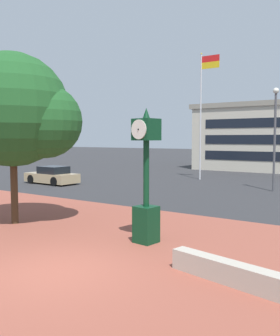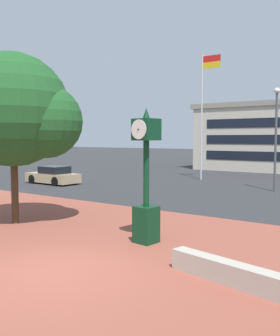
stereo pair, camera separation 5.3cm
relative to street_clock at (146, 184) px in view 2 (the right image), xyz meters
name	(u,v)px [view 2 (the right image)]	position (x,y,z in m)	size (l,w,h in m)	color
ground_plane	(54,271)	(-0.45, -3.42, -1.87)	(200.00, 200.00, 0.00)	#2D2D30
plaza_brick_paving	(108,250)	(-0.45, -1.33, -1.87)	(44.00, 12.19, 0.01)	brown
planter_wall	(231,273)	(3.47, -1.74, -1.62)	(3.20, 0.40, 0.50)	#ADA393
street_clock	(146,184)	(0.00, 0.00, 0.00)	(0.75, 0.80, 4.23)	#0C381E
plaza_tree	(20,113)	(-5.47, -0.49, 2.40)	(4.65, 4.33, 6.53)	#42301E
car_street_mid	(53,176)	(-14.24, 9.04, -1.30)	(4.13, 2.00, 1.28)	tan
flagpole_primary	(204,106)	(-6.46, 17.70, 3.94)	(1.58, 0.14, 9.96)	silver
street_lamp_post	(276,128)	(0.11, 14.13, 2.05)	(0.36, 0.36, 6.38)	#4C4C51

